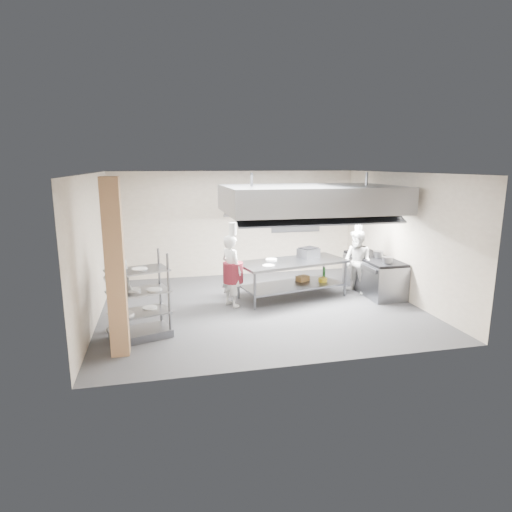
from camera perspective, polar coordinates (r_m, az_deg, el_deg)
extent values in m
plane|color=#3B3B3E|center=(9.86, 0.52, -6.72)|extent=(7.00, 7.00, 0.00)
plane|color=silver|center=(9.33, 0.56, 11.00)|extent=(7.00, 7.00, 0.00)
plane|color=tan|center=(12.38, -2.66, 4.30)|extent=(7.00, 0.00, 7.00)
plane|color=tan|center=(9.33, -20.88, 0.93)|extent=(0.00, 6.00, 6.00)
plane|color=tan|center=(10.82, 18.90, 2.52)|extent=(0.00, 6.00, 6.00)
cube|color=tan|center=(7.41, -18.25, -1.63)|extent=(0.30, 0.30, 3.00)
cube|color=gray|center=(10.11, 7.27, 7.59)|extent=(4.00, 2.50, 0.60)
cube|color=white|center=(9.87, 2.28, 5.70)|extent=(1.60, 0.12, 0.04)
cube|color=white|center=(10.48, 11.88, 5.83)|extent=(1.60, 0.12, 0.04)
cube|color=gray|center=(12.67, 5.53, 4.44)|extent=(1.50, 0.28, 0.04)
cube|color=gray|center=(10.32, 4.90, -0.81)|extent=(2.78, 1.63, 0.06)
cube|color=slate|center=(10.47, 4.84, -3.91)|extent=(2.55, 1.48, 0.04)
cube|color=slate|center=(11.25, 15.38, -2.53)|extent=(0.80, 2.00, 0.84)
cube|color=black|center=(11.15, 15.51, -0.29)|extent=(0.78, 1.96, 0.06)
imported|color=silver|center=(9.70, -3.32, -1.97)|extent=(0.63, 0.72, 1.65)
imported|color=white|center=(10.90, 13.37, -0.84)|extent=(0.86, 0.95, 1.60)
imported|color=white|center=(8.54, -18.06, -3.67)|extent=(0.92, 1.20, 1.89)
cube|color=slate|center=(10.69, 7.00, 0.39)|extent=(0.59, 0.54, 0.23)
cube|color=brown|center=(10.78, 6.23, -2.98)|extent=(0.36, 0.31, 0.13)
cylinder|color=gray|center=(11.07, 15.97, 0.20)|extent=(0.25, 0.25, 0.17)
cylinder|color=silver|center=(8.27, -15.26, -7.10)|extent=(0.28, 0.28, 0.05)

